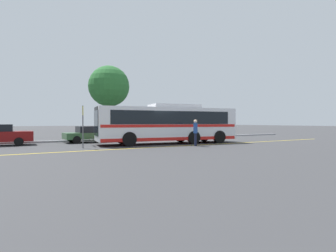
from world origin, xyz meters
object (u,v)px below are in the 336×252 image
Objects in this scene: transit_bus at (168,123)px; bus_stop_sign at (83,122)px; pedestrian_0 at (195,131)px; parked_car_1 at (89,134)px; tree_0 at (109,86)px.

bus_stop_sign is at bearing 102.23° from transit_bus.
transit_bus is at bearing 58.60° from pedestrian_0.
transit_bus is 6.58m from bus_stop_sign.
tree_0 is (2.69, 3.28, 4.53)m from parked_car_1.
pedestrian_0 is (5.75, -7.12, 0.39)m from parked_car_1.
tree_0 is (-3.06, 10.40, 4.14)m from pedestrian_0.
bus_stop_sign reaches higher than parked_car_1.
bus_stop_sign is (-1.45, -4.95, 1.03)m from parked_car_1.
parked_car_1 is at bearing -9.24° from bus_stop_sign.
transit_bus is 4.16× the size of bus_stop_sign.
bus_stop_sign is (-7.19, 2.17, 0.64)m from pedestrian_0.
pedestrian_0 is (0.64, -2.76, -0.52)m from transit_bus.
parked_car_1 is at bearing 56.53° from transit_bus.
pedestrian_0 is 0.68× the size of bus_stop_sign.
transit_bus is at bearing -72.49° from tree_0.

